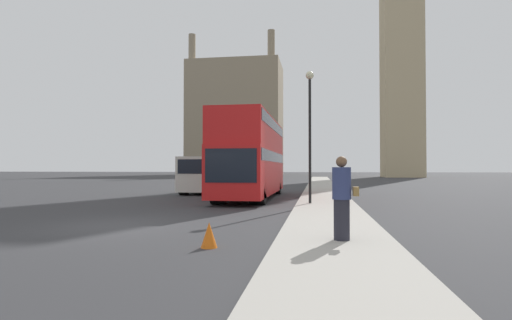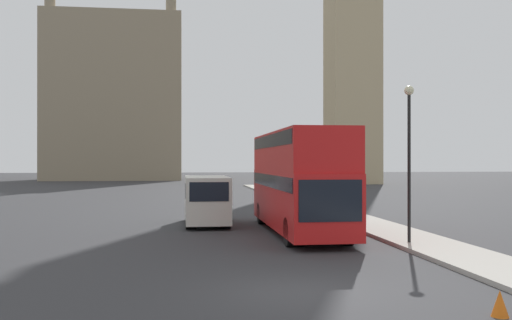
# 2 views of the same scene
# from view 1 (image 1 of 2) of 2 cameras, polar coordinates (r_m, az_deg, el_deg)

# --- Properties ---
(ground_plane) EXTENTS (300.00, 300.00, 0.00)m
(ground_plane) POSITION_cam_1_polar(r_m,az_deg,el_deg) (12.68, -19.48, -8.89)
(ground_plane) COLOR #333335
(sidewalk_strip) EXTENTS (2.62, 120.00, 0.15)m
(sidewalk_strip) POSITION_cam_1_polar(r_m,az_deg,el_deg) (11.20, 10.76, -9.59)
(sidewalk_strip) COLOR #ADA89E
(sidewalk_strip) RESTS_ON ground_plane
(clock_tower) EXTENTS (7.40, 7.57, 61.93)m
(clock_tower) POSITION_cam_1_polar(r_m,az_deg,el_deg) (84.18, 20.00, 19.86)
(clock_tower) COLOR tan
(clock_tower) RESTS_ON ground_plane
(building_block_distant) EXTENTS (22.80, 14.13, 34.22)m
(building_block_distant) POSITION_cam_1_polar(r_m,az_deg,el_deg) (101.69, -2.88, 5.86)
(building_block_distant) COLOR gray
(building_block_distant) RESTS_ON ground_plane
(red_double_decker_bus) EXTENTS (2.62, 11.12, 4.47)m
(red_double_decker_bus) POSITION_cam_1_polar(r_m,az_deg,el_deg) (22.62, -0.61, 0.84)
(red_double_decker_bus) COLOR red
(red_double_decker_bus) RESTS_ON ground_plane
(white_van) EXTENTS (2.15, 5.42, 2.43)m
(white_van) POSITION_cam_1_polar(r_m,az_deg,el_deg) (27.17, -7.47, -2.01)
(white_van) COLOR silver
(white_van) RESTS_ON ground_plane
(pedestrian) EXTENTS (0.57, 0.41, 1.83)m
(pedestrian) POSITION_cam_1_polar(r_m,az_deg,el_deg) (8.96, 12.18, -5.35)
(pedestrian) COLOR #23232D
(pedestrian) RESTS_ON sidewalk_strip
(street_lamp) EXTENTS (0.36, 0.36, 5.91)m
(street_lamp) POSITION_cam_1_polar(r_m,az_deg,el_deg) (18.09, 7.70, 6.14)
(street_lamp) COLOR black
(street_lamp) RESTS_ON sidewalk_strip
(traffic_cone) EXTENTS (0.36, 0.36, 0.55)m
(traffic_cone) POSITION_cam_1_polar(r_m,az_deg,el_deg) (8.83, -6.72, -10.58)
(traffic_cone) COLOR orange
(traffic_cone) RESTS_ON ground_plane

